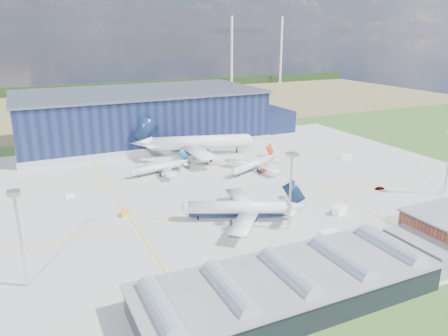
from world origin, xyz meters
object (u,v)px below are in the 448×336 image
at_px(car_a, 380,188).
at_px(airliner_widebody, 199,135).
at_px(airliner_regional, 158,164).
at_px(gse_tug_c, 207,161).
at_px(gse_van_c, 340,210).
at_px(gse_tug_b, 365,240).
at_px(airliner_navy, 238,201).
at_px(gse_tug_a, 125,213).
at_px(car_b, 348,249).
at_px(hangar, 145,118).
at_px(light_mast_center, 291,179).
at_px(light_mast_west, 18,224).
at_px(gse_van_b, 346,156).
at_px(airliner_red, 252,161).
at_px(gse_van_a, 328,235).
at_px(gse_cart_b, 70,196).

bearing_deg(car_a, airliner_widebody, 36.04).
relative_size(airliner_regional, gse_tug_c, 7.76).
distance_m(airliner_regional, gse_van_c, 74.55).
distance_m(gse_tug_b, car_a, 45.19).
distance_m(airliner_navy, gse_tug_a, 35.64).
height_order(gse_tug_a, car_b, gse_tug_a).
bearing_deg(airliner_navy, airliner_regional, -56.12).
height_order(hangar, gse_tug_a, hangar).
relative_size(hangar, car_b, 42.43).
bearing_deg(airliner_navy, gse_tug_c, -79.96).
bearing_deg(gse_van_c, light_mast_center, 75.43).
distance_m(light_mast_west, gse_tug_c, 105.32).
relative_size(airliner_widebody, gse_tug_c, 16.49).
distance_m(airliner_regional, car_b, 87.30).
bearing_deg(airliner_regional, light_mast_center, 96.63).
distance_m(gse_van_c, car_a, 29.84).
height_order(light_mast_center, gse_van_b, light_mast_center).
xyz_separation_m(airliner_widebody, gse_van_b, (57.06, -34.61, -8.11)).
relative_size(airliner_red, gse_van_c, 5.40).
distance_m(airliner_navy, gse_van_a, 28.17).
bearing_deg(gse_cart_b, light_mast_west, 169.52).
relative_size(gse_van_c, car_b, 1.55).
bearing_deg(airliner_red, gse_van_a, 55.75).
xyz_separation_m(airliner_widebody, gse_tug_b, (7.24, -101.00, -8.64)).
relative_size(gse_tug_a, gse_cart_b, 1.27).
bearing_deg(gse_van_a, airliner_regional, 9.52).
xyz_separation_m(light_mast_west, gse_van_c, (90.62, 2.39, -14.16)).
bearing_deg(gse_tug_c, car_b, -104.81).
relative_size(gse_tug_b, car_a, 0.78).
bearing_deg(airliner_regional, airliner_red, 149.82).
distance_m(hangar, light_mast_west, 139.77).
distance_m(airliner_navy, airliner_regional, 54.26).
bearing_deg(hangar, airliner_regional, -101.37).
distance_m(airliner_widebody, gse_tug_b, 101.63).
xyz_separation_m(airliner_widebody, gse_cart_b, (-61.39, -31.61, -8.64)).
bearing_deg(gse_tug_b, gse_van_b, 75.58).
bearing_deg(hangar, airliner_navy, -91.78).
height_order(light_mast_west, gse_tug_a, light_mast_west).
bearing_deg(airliner_widebody, gse_tug_c, -81.20).
relative_size(light_mast_west, airliner_widebody, 0.41).
bearing_deg(hangar, light_mast_west, -116.71).
bearing_deg(airliner_regional, gse_van_a, 98.93).
relative_size(airliner_red, gse_tug_a, 8.13).
distance_m(light_mast_center, airliner_regional, 69.02).
bearing_deg(gse_cart_b, gse_tug_a, -144.12).
height_order(hangar, gse_van_a, hangar).
bearing_deg(airliner_navy, gse_van_b, -127.73).
bearing_deg(gse_van_b, gse_tug_a, 135.95).
height_order(airliner_red, gse_van_b, airliner_red).
relative_size(airliner_red, car_b, 8.39).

